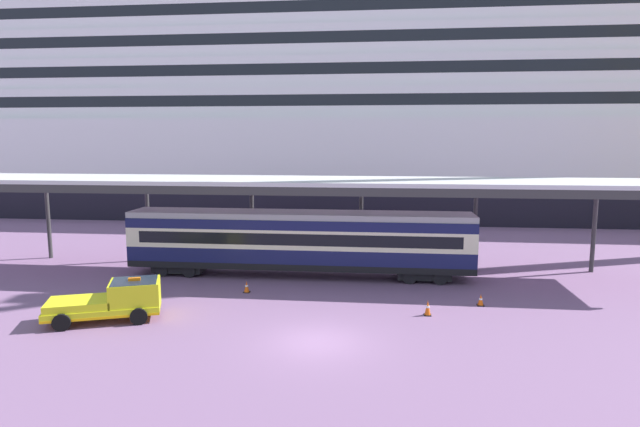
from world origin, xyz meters
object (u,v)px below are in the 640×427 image
object	(u,v)px
train_carriage	(299,240)
traffic_cone_mid	(247,287)
cruise_ship	(416,120)
traffic_cone_near	(428,308)
service_truck	(115,300)
traffic_cone_far	(481,300)

from	to	relation	value
train_carriage	traffic_cone_mid	xyz separation A→B (m)	(-2.45, -3.92, -1.98)
cruise_ship	traffic_cone_mid	xyz separation A→B (m)	(-11.73, -36.44, -10.56)
traffic_cone_near	cruise_ship	bearing A→B (deg)	87.28
train_carriage	service_truck	xyz separation A→B (m)	(-7.63, -9.03, -1.32)
cruise_ship	traffic_cone_near	size ratio (longest dim) A/B	205.30
traffic_cone_near	service_truck	bearing A→B (deg)	-171.45
traffic_cone_near	traffic_cone_mid	size ratio (longest dim) A/B	1.15
traffic_cone_mid	traffic_cone_far	world-z (taller)	traffic_cone_mid
train_carriage	cruise_ship	bearing A→B (deg)	74.08
service_truck	traffic_cone_mid	xyz separation A→B (m)	(5.17, 5.12, -0.66)
cruise_ship	traffic_cone_near	distance (m)	40.72
cruise_ship	traffic_cone_far	bearing A→B (deg)	-88.42
cruise_ship	service_truck	world-z (taller)	cruise_ship
traffic_cone_far	service_truck	bearing A→B (deg)	-167.08
service_truck	traffic_cone_mid	world-z (taller)	service_truck
cruise_ship	service_truck	distance (m)	45.95
service_truck	train_carriage	bearing A→B (deg)	49.83
cruise_ship	traffic_cone_near	bearing A→B (deg)	-92.72
service_truck	traffic_cone_far	size ratio (longest dim) A/B	9.02
traffic_cone_near	traffic_cone_far	size ratio (longest dim) A/B	1.24
cruise_ship	service_truck	bearing A→B (deg)	-112.14
cruise_ship	train_carriage	distance (m)	34.89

